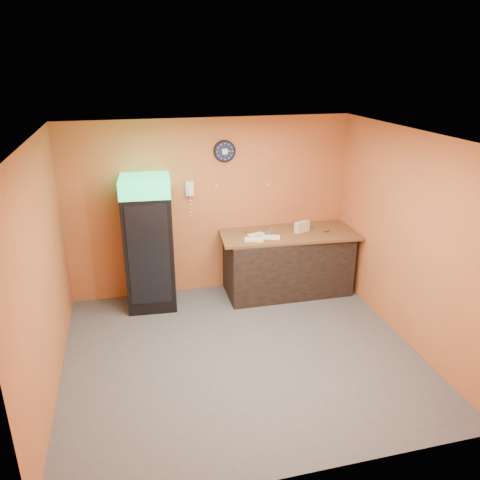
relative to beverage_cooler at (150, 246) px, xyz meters
name	(u,v)px	position (x,y,z in m)	size (l,w,h in m)	color
floor	(241,353)	(1.01, -1.60, -0.99)	(4.50, 4.50, 0.00)	#47474C
back_wall	(211,208)	(1.01, 0.40, 0.41)	(4.50, 0.02, 2.80)	#C96B38
left_wall	(42,274)	(-1.24, -1.60, 0.41)	(0.02, 4.00, 2.80)	#C96B38
right_wall	(407,239)	(3.26, -1.60, 0.41)	(0.02, 4.00, 2.80)	#C96B38
ceiling	(241,137)	(1.01, -1.60, 1.81)	(4.50, 4.00, 0.02)	white
beverage_cooler	(150,246)	(0.00, 0.00, 0.00)	(0.76, 0.77, 2.04)	black
prep_counter	(287,263)	(2.18, -0.04, -0.50)	(1.98, 0.88, 0.99)	black
wall_clock	(225,151)	(1.24, 0.37, 1.30)	(0.34, 0.06, 0.34)	black
wall_phone	(190,189)	(0.68, 0.34, 0.75)	(0.12, 0.11, 0.22)	white
butcher_paper	(288,234)	(2.18, -0.04, 0.01)	(2.16, 0.91, 0.04)	brown
sub_roll_stack	(302,227)	(2.40, -0.05, 0.12)	(0.27, 0.18, 0.16)	beige
wrapped_sandwich_left	(254,240)	(1.55, -0.26, 0.05)	(0.28, 0.11, 0.04)	white
wrapped_sandwich_mid	(271,237)	(1.83, -0.23, 0.05)	(0.28, 0.11, 0.04)	white
wrapped_sandwich_right	(256,235)	(1.63, -0.07, 0.05)	(0.26, 0.10, 0.04)	white
kitchen_tool	(271,231)	(1.91, 0.02, 0.07)	(0.07, 0.07, 0.07)	silver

